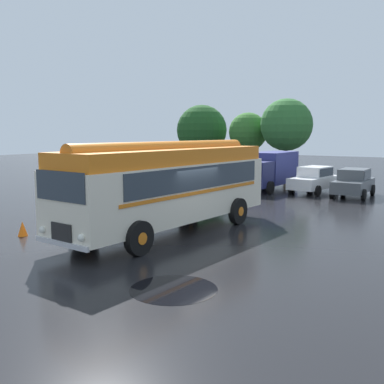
% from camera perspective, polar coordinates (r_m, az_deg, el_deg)
% --- Properties ---
extents(ground_plane, '(120.00, 120.00, 0.00)m').
position_cam_1_polar(ground_plane, '(17.12, -1.49, -5.30)').
color(ground_plane, black).
extents(vintage_bus, '(3.17, 10.22, 3.49)m').
position_cam_1_polar(vintage_bus, '(17.04, -2.87, 1.10)').
color(vintage_bus, silver).
rests_on(vintage_bus, ground).
extents(car_near_left, '(2.31, 4.36, 1.66)m').
position_cam_1_polar(car_near_left, '(29.63, 15.27, 1.56)').
color(car_near_left, silver).
rests_on(car_near_left, ground).
extents(car_mid_left, '(2.08, 4.26, 1.66)m').
position_cam_1_polar(car_mid_left, '(28.50, 19.82, 1.15)').
color(car_mid_left, '#4C5156').
rests_on(car_mid_left, ground).
extents(box_van, '(2.35, 5.78, 2.50)m').
position_cam_1_polar(box_van, '(30.59, 9.80, 2.87)').
color(box_van, navy).
rests_on(box_van, ground).
extents(tree_far_left, '(4.69, 4.69, 6.37)m').
position_cam_1_polar(tree_far_left, '(42.41, 1.25, 7.85)').
color(tree_far_left, '#4C3823').
rests_on(tree_far_left, ground).
extents(tree_left_of_centre, '(3.37, 3.37, 5.55)m').
position_cam_1_polar(tree_left_of_centre, '(40.05, 7.20, 7.51)').
color(tree_left_of_centre, '#4C3823').
rests_on(tree_left_of_centre, ground).
extents(tree_centre, '(4.25, 4.25, 6.56)m').
position_cam_1_polar(tree_centre, '(37.81, 11.99, 8.33)').
color(tree_centre, '#4C3823').
rests_on(tree_centre, ground).
extents(traffic_cone, '(0.36, 0.36, 0.55)m').
position_cam_1_polar(traffic_cone, '(17.84, -20.72, -4.37)').
color(traffic_cone, orange).
rests_on(traffic_cone, ground).
extents(puddle_patch, '(2.17, 2.17, 0.01)m').
position_cam_1_polar(puddle_patch, '(11.26, -2.35, -12.21)').
color(puddle_patch, black).
rests_on(puddle_patch, ground).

